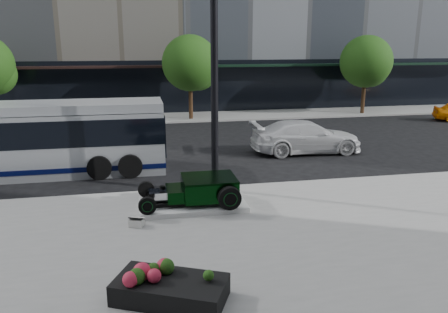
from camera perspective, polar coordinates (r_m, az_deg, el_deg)
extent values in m
plane|color=black|center=(18.08, -2.44, -2.28)|extent=(120.00, 120.00, 0.00)
cube|color=gray|center=(31.64, -6.35, 5.09)|extent=(70.00, 4.00, 0.12)
cube|color=black|center=(34.27, -23.85, 7.95)|extent=(22.00, 0.50, 4.00)
cube|color=black|center=(36.91, 14.04, 9.15)|extent=(24.00, 0.50, 4.00)
cube|color=black|center=(33.57, -24.35, 10.54)|extent=(22.00, 1.60, 0.15)
cube|color=black|center=(36.27, 14.60, 11.56)|extent=(24.00, 1.60, 0.15)
cylinder|color=black|center=(30.55, -4.37, 7.38)|extent=(0.28, 0.28, 2.60)
sphere|color=#103B10|center=(30.34, -4.46, 12.07)|extent=(3.80, 3.80, 3.80)
sphere|color=#103B10|center=(30.75, -3.38, 11.00)|extent=(2.60, 2.60, 2.60)
cylinder|color=black|center=(34.58, 17.74, 7.58)|extent=(0.28, 0.28, 2.60)
sphere|color=#103B10|center=(34.40, 18.06, 11.71)|extent=(3.80, 3.80, 3.80)
sphere|color=#103B10|center=(34.98, 18.62, 10.72)|extent=(2.60, 2.60, 2.60)
cube|color=silver|center=(14.25, -4.14, -6.21)|extent=(3.40, 1.80, 0.15)
cube|color=black|center=(13.77, -3.92, -6.19)|extent=(3.00, 0.08, 0.10)
cube|color=black|center=(14.61, -4.37, -4.95)|extent=(3.00, 0.08, 0.10)
cube|color=black|center=(14.14, -1.96, -4.08)|extent=(1.70, 1.45, 0.62)
cube|color=black|center=(14.04, -1.97, -2.81)|extent=(1.70, 1.45, 0.06)
cube|color=black|center=(14.06, -6.40, -4.80)|extent=(0.55, 1.05, 0.38)
cube|color=silver|center=(14.05, -8.64, -5.12)|extent=(0.55, 0.55, 0.34)
cylinder|color=black|center=(13.97, -8.06, -4.04)|extent=(0.18, 0.18, 0.10)
cylinder|color=black|center=(14.08, -10.05, -5.65)|extent=(0.06, 1.55, 0.06)
cylinder|color=black|center=(13.47, 0.74, -5.46)|extent=(0.72, 0.24, 0.72)
cylinder|color=black|center=(13.36, 0.85, -5.64)|extent=(0.37, 0.02, 0.37)
torus|color=#0A3A15|center=(13.34, 0.86, -5.65)|extent=(0.44, 0.02, 0.44)
cylinder|color=black|center=(15.05, -0.60, -3.27)|extent=(0.72, 0.24, 0.72)
cylinder|color=black|center=(15.17, -0.69, -3.13)|extent=(0.37, 0.02, 0.37)
torus|color=#0A3A15|center=(15.18, -0.69, -3.12)|extent=(0.44, 0.02, 0.44)
cylinder|color=black|center=(13.31, -9.98, -6.35)|extent=(0.54, 0.16, 0.54)
cylinder|color=black|center=(13.23, -9.97, -6.48)|extent=(0.28, 0.02, 0.28)
torus|color=#0A3A15|center=(13.22, -9.97, -6.50)|extent=(0.34, 0.02, 0.34)
cylinder|color=black|center=(14.78, -10.14, -4.21)|extent=(0.54, 0.16, 0.54)
cylinder|color=black|center=(14.86, -10.15, -4.11)|extent=(0.28, 0.02, 0.28)
torus|color=#0A3A15|center=(14.87, -10.15, -4.09)|extent=(0.34, 0.02, 0.34)
cube|color=silver|center=(12.99, -11.35, -8.44)|extent=(0.48, 0.42, 0.22)
cube|color=black|center=(12.94, -11.37, -7.93)|extent=(0.47, 0.40, 0.15)
cylinder|color=black|center=(15.03, -1.26, 11.15)|extent=(0.25, 0.25, 8.45)
cylinder|color=black|center=(15.82, -1.18, -3.91)|extent=(0.46, 0.46, 0.21)
cube|color=black|center=(9.43, -7.00, -16.88)|extent=(2.53, 1.98, 0.45)
sphere|color=#C4223F|center=(9.24, -12.16, -15.22)|extent=(0.29, 0.29, 0.29)
sphere|color=#103B10|center=(9.23, -10.12, -15.13)|extent=(0.29, 0.29, 0.29)
sphere|color=#C4223F|center=(9.24, -8.08, -15.02)|extent=(0.29, 0.29, 0.29)
sphere|color=#103B10|center=(9.25, -6.05, -14.89)|extent=(0.29, 0.29, 0.29)
sphere|color=#C4223F|center=(9.28, -4.04, -14.75)|extent=(0.29, 0.29, 0.29)
sphere|color=#103B10|center=(9.32, -2.04, -14.59)|extent=(0.29, 0.29, 0.29)
cube|color=#B3B8BD|center=(19.56, -25.80, 1.41)|extent=(12.00, 2.55, 2.55)
cube|color=#060C36|center=(19.75, -25.53, -1.00)|extent=(12.05, 2.60, 0.20)
cube|color=black|center=(19.45, -25.99, 3.06)|extent=(12.05, 2.60, 1.05)
cube|color=#B3B8BD|center=(19.31, -26.29, 5.67)|extent=(12.00, 2.40, 0.35)
cube|color=black|center=(18.87, -7.92, 3.17)|extent=(0.06, 2.30, 1.70)
cylinder|color=black|center=(17.90, -15.97, -1.42)|extent=(0.96, 0.28, 0.96)
cylinder|color=black|center=(20.41, -15.42, 0.57)|extent=(0.96, 0.28, 0.96)
cylinder|color=black|center=(17.84, -12.13, -1.23)|extent=(0.96, 0.28, 0.96)
cylinder|color=black|center=(20.35, -12.06, 0.73)|extent=(0.96, 0.28, 0.96)
imported|color=white|center=(21.81, 10.68, 2.55)|extent=(5.48, 2.37, 1.57)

